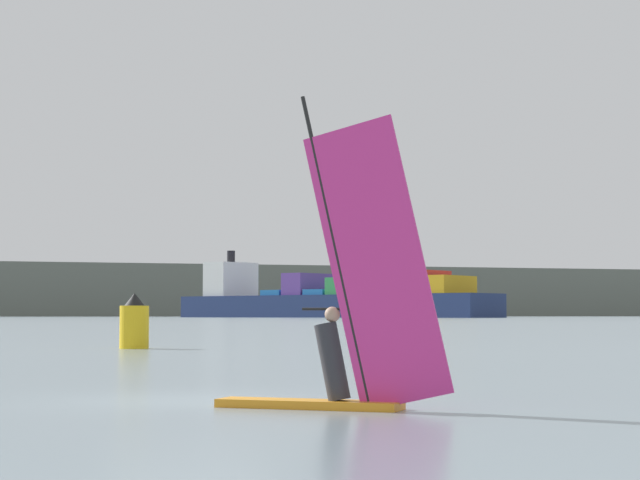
{
  "coord_description": "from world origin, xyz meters",
  "views": [
    {
      "loc": [
        -4.45,
        -17.77,
        1.32
      ],
      "look_at": [
        4.53,
        6.55,
        2.97
      ],
      "focal_mm": 65.98,
      "sensor_mm": 36.0,
      "label": 1
    }
  ],
  "objects": [
    {
      "name": "ground_plane",
      "position": [
        0.0,
        0.0,
        0.0
      ],
      "size": [
        4000.0,
        4000.0,
        0.0
      ],
      "primitive_type": "plane",
      "color": "gray"
    },
    {
      "name": "windsurfer",
      "position": [
        1.6,
        -2.39,
        1.15
      ],
      "size": [
        2.83,
        2.44,
        4.49
      ],
      "rotation": [
        0.0,
        0.0,
        2.45
      ],
      "color": "orange",
      "rests_on": "ground_plane"
    },
    {
      "name": "cargo_ship",
      "position": [
        191.49,
        494.68,
        8.62
      ],
      "size": [
        112.96,
        159.89,
        33.37
      ],
      "rotation": [
        0.0,
        0.0,
        5.26
      ],
      "color": "navy",
      "rests_on": "ground_plane"
    },
    {
      "name": "distant_headland",
      "position": [
        300.42,
        1078.38,
        19.64
      ],
      "size": [
        962.45,
        544.16,
        39.28
      ],
      "primitive_type": "cube",
      "rotation": [
        0.0,
        0.0,
        -0.05
      ],
      "color": "#60665B",
      "rests_on": "ground_plane"
    },
    {
      "name": "channel_buoy",
      "position": [
        4.66,
        27.81,
        0.97
      ],
      "size": [
        1.14,
        1.14,
        2.17
      ],
      "color": "yellow",
      "rests_on": "ground_plane"
    }
  ]
}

